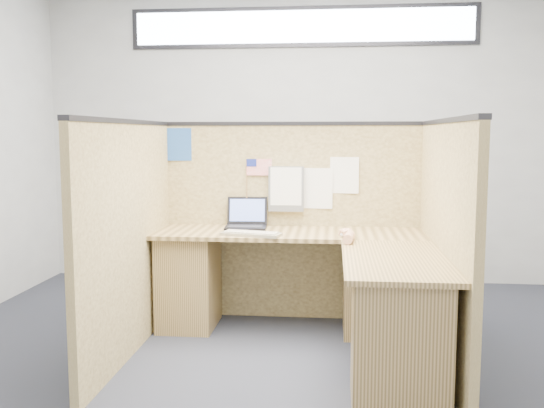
# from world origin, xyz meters

# --- Properties ---
(floor) EXTENTS (5.00, 5.00, 0.00)m
(floor) POSITION_xyz_m (0.00, 0.00, 0.00)
(floor) COLOR #212430
(floor) RESTS_ON ground
(wall_back) EXTENTS (5.00, 0.00, 5.00)m
(wall_back) POSITION_xyz_m (0.00, 2.25, 1.40)
(wall_back) COLOR #A7A9AC
(wall_back) RESTS_ON floor
(wall_front) EXTENTS (5.00, 0.00, 5.00)m
(wall_front) POSITION_xyz_m (0.00, -2.25, 1.40)
(wall_front) COLOR #A7A9AC
(wall_front) RESTS_ON floor
(clerestory_window) EXTENTS (3.30, 0.04, 0.38)m
(clerestory_window) POSITION_xyz_m (0.00, 2.23, 2.45)
(clerestory_window) COLOR #232328
(clerestory_window) RESTS_ON wall_back
(cubicle_partitions) EXTENTS (2.06, 1.83, 1.53)m
(cubicle_partitions) POSITION_xyz_m (0.00, 0.43, 0.77)
(cubicle_partitions) COLOR brown
(cubicle_partitions) RESTS_ON floor
(l_desk) EXTENTS (1.95, 1.75, 0.73)m
(l_desk) POSITION_xyz_m (0.18, 0.29, 0.39)
(l_desk) COLOR brown
(l_desk) RESTS_ON floor
(laptop) EXTENTS (0.32, 0.31, 0.22)m
(laptop) POSITION_xyz_m (-0.34, 0.85, 0.78)
(laptop) COLOR black
(laptop) RESTS_ON l_desk
(keyboard) EXTENTS (0.44, 0.24, 0.03)m
(keyboard) POSITION_xyz_m (-0.25, 0.48, 0.74)
(keyboard) COLOR gray
(keyboard) RESTS_ON l_desk
(mouse) EXTENTS (0.11, 0.08, 0.04)m
(mouse) POSITION_xyz_m (0.41, 0.48, 0.75)
(mouse) COLOR silver
(mouse) RESTS_ON l_desk
(hand_forearm) EXTENTS (0.10, 0.34, 0.07)m
(hand_forearm) POSITION_xyz_m (0.42, 0.35, 0.76)
(hand_forearm) COLOR tan
(hand_forearm) RESTS_ON l_desk
(blue_poster) EXTENTS (0.19, 0.02, 0.25)m
(blue_poster) POSITION_xyz_m (-0.88, 0.97, 1.36)
(blue_poster) COLOR #224E9C
(blue_poster) RESTS_ON cubicle_partitions
(american_flag) EXTENTS (0.20, 0.01, 0.34)m
(american_flag) POSITION_xyz_m (-0.28, 0.96, 1.17)
(american_flag) COLOR olive
(american_flag) RESTS_ON cubicle_partitions
(file_holder) EXTENTS (0.27, 0.05, 0.34)m
(file_holder) POSITION_xyz_m (-0.04, 0.94, 1.02)
(file_holder) COLOR slate
(file_holder) RESTS_ON cubicle_partitions
(paper_left) EXTENTS (0.22, 0.02, 0.28)m
(paper_left) POSITION_xyz_m (0.40, 0.97, 1.12)
(paper_left) COLOR white
(paper_left) RESTS_ON cubicle_partitions
(paper_right) EXTENTS (0.24, 0.02, 0.31)m
(paper_right) POSITION_xyz_m (0.19, 0.97, 1.02)
(paper_right) COLOR white
(paper_right) RESTS_ON cubicle_partitions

